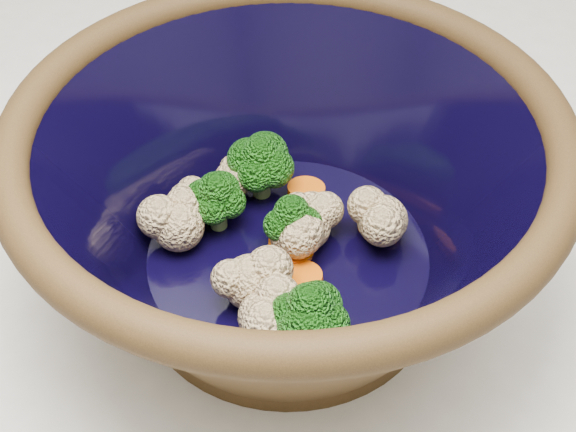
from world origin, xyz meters
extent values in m
cylinder|color=black|center=(-0.08, -0.05, 0.91)|extent=(0.20, 0.20, 0.01)
torus|color=black|center=(-0.08, -0.05, 1.03)|extent=(0.33, 0.33, 0.02)
cylinder|color=black|center=(-0.08, -0.05, 0.93)|extent=(0.19, 0.19, 0.00)
cylinder|color=#608442|center=(-0.12, -0.01, 0.94)|extent=(0.01, 0.01, 0.02)
ellipsoid|color=#226D14|center=(-0.12, -0.01, 0.97)|extent=(0.04, 0.04, 0.04)
cylinder|color=#608442|center=(-0.08, -0.05, 0.94)|extent=(0.01, 0.01, 0.02)
ellipsoid|color=#226D14|center=(-0.08, -0.05, 0.96)|extent=(0.04, 0.04, 0.03)
cylinder|color=#608442|center=(-0.04, -0.12, 0.94)|extent=(0.01, 0.01, 0.02)
ellipsoid|color=#226D14|center=(-0.04, -0.12, 0.97)|extent=(0.04, 0.04, 0.04)
cylinder|color=#608442|center=(-0.13, -0.05, 0.94)|extent=(0.01, 0.01, 0.02)
ellipsoid|color=#226D14|center=(-0.13, -0.05, 0.96)|extent=(0.04, 0.04, 0.03)
sphere|color=beige|center=(-0.15, -0.07, 0.95)|extent=(0.03, 0.03, 0.03)
sphere|color=beige|center=(-0.07, -0.04, 0.95)|extent=(0.03, 0.03, 0.03)
sphere|color=beige|center=(-0.14, -0.02, 0.95)|extent=(0.03, 0.03, 0.03)
sphere|color=beige|center=(-0.08, -0.10, 0.95)|extent=(0.03, 0.03, 0.03)
sphere|color=beige|center=(-0.15, -0.05, 0.95)|extent=(0.03, 0.03, 0.03)
sphere|color=beige|center=(-0.08, -0.05, 0.95)|extent=(0.03, 0.03, 0.03)
sphere|color=beige|center=(-0.08, -0.02, 0.95)|extent=(0.03, 0.03, 0.03)
sphere|color=beige|center=(-0.03, -0.02, 0.95)|extent=(0.03, 0.03, 0.03)
sphere|color=beige|center=(-0.07, -0.12, 0.95)|extent=(0.03, 0.03, 0.03)
cylinder|color=orange|center=(-0.08, -0.05, 0.94)|extent=(0.03, 0.03, 0.01)
cylinder|color=orange|center=(-0.06, -0.08, 0.94)|extent=(0.03, 0.03, 0.01)
cylinder|color=orange|center=(-0.03, -0.01, 0.94)|extent=(0.03, 0.03, 0.01)
cylinder|color=orange|center=(-0.09, 0.00, 0.94)|extent=(0.03, 0.03, 0.01)
cylinder|color=orange|center=(-0.08, -0.05, 0.94)|extent=(0.03, 0.03, 0.01)
camera|label=1|loc=(0.06, -0.38, 1.32)|focal=50.00mm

